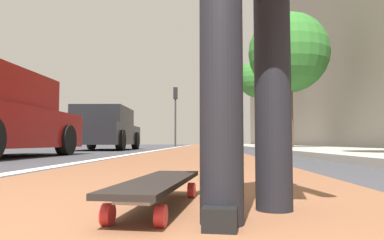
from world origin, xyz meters
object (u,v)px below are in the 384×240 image
Objects in this scene: traffic_light at (175,105)px; street_tree_mid at (288,53)px; street_tree_far at (257,80)px; parked_car_mid at (105,129)px; skateboard at (158,185)px.

traffic_light is 12.64m from street_tree_mid.
street_tree_mid is (-11.61, -4.96, 0.61)m from traffic_light.
street_tree_far reaches higher than traffic_light.
street_tree_mid is at bearing -180.00° from street_tree_far.
traffic_light is at bearing -7.56° from parked_car_mid.
parked_car_mid is 7.04m from street_tree_mid.
skateboard is at bearing -175.36° from traffic_light.
traffic_light is (22.74, 1.84, 2.70)m from skateboard.
skateboard is 19.29m from street_tree_far.
skateboard is at bearing 170.51° from street_tree_far.
parked_car_mid reaches higher than skateboard.
street_tree_far is (18.67, -3.12, 3.72)m from skateboard.
street_tree_mid reaches higher than parked_car_mid.
street_tree_mid is 0.98× the size of street_tree_far.
street_tree_mid is 7.56m from street_tree_far.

